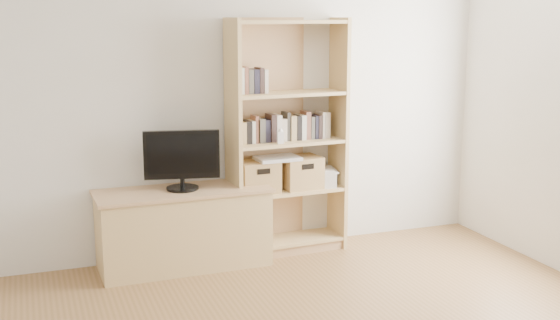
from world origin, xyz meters
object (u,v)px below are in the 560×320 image
tv_stand (184,230)px  basket_right (300,172)px  laptop (277,158)px  television (182,160)px  basket_left (259,177)px  bookshelf (287,138)px  baby_monitor (280,137)px

tv_stand → basket_right: (1.04, 0.08, 0.38)m
tv_stand → laptop: bearing=2.0°
television → basket_left: 0.68m
bookshelf → baby_monitor: 0.16m
bookshelf → laptop: size_ratio=5.51×
tv_stand → basket_left: (0.65, 0.06, 0.37)m
bookshelf → baby_monitor: bearing=-135.0°
television → laptop: size_ratio=1.65×
bookshelf → basket_left: bearing=-178.8°
television → baby_monitor: bearing=8.6°
television → laptop: (0.82, 0.05, -0.05)m
basket_left → basket_right: size_ratio=0.97×
television → tv_stand: bearing=0.0°
tv_stand → basket_left: 0.75m
baby_monitor → tv_stand: bearing=-174.6°
television → basket_right: 1.06m
tv_stand → baby_monitor: baby_monitor is taller
basket_right → laptop: (-0.22, -0.03, 0.14)m
tv_stand → basket_left: bearing=3.5°
baby_monitor → laptop: (0.00, 0.09, -0.19)m
laptop → tv_stand: bearing=-179.1°
basket_right → television: bearing=178.8°
bookshelf → television: size_ratio=3.34×
television → laptop: 0.82m
baby_monitor → basket_right: baby_monitor is taller
tv_stand → bookshelf: 1.14m
basket_left → basket_right: (0.38, 0.02, 0.00)m
basket_right → laptop: bearing=-178.0°
basket_left → laptop: (0.16, -0.01, 0.15)m
basket_left → basket_right: basket_right is taller
baby_monitor → basket_left: baby_monitor is taller
basket_left → laptop: laptop is taller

